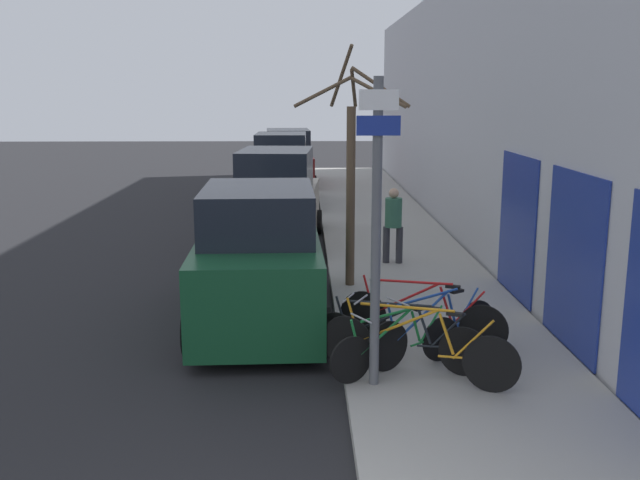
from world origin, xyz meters
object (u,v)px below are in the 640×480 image
Objects in this scene: parked_car_0 at (259,261)px; street_tree at (352,174)px; bicycle_1 at (398,345)px; bicycle_3 at (434,330)px; bicycle_2 at (398,339)px; bicycle_0 at (416,348)px; bicycle_4 at (421,318)px; parked_car_3 at (288,161)px; signpost at (376,227)px; parked_car_1 at (277,203)px; pedestrian_near at (393,220)px; parked_car_2 at (282,175)px.

parked_car_0 is 1.09× the size of street_tree.
bicycle_3 is at bearing -79.57° from bicycle_1.
street_tree is (-0.35, 4.11, 1.70)m from bicycle_2.
bicycle_0 is 1.25m from bicycle_4.
street_tree is (1.50, -15.14, 1.21)m from parked_car_3.
signpost is at bearing -63.29° from parked_car_0.
parked_car_3 is (0.10, 16.88, -0.01)m from parked_car_0.
bicycle_4 is at bearing -35.28° from parked_car_0.
bicycle_2 is 0.90m from bicycle_4.
signpost is 1.91× the size of bicycle_3.
bicycle_2 is 0.50× the size of street_tree.
parked_car_1 reaches higher than parked_car_0.
parked_car_1 is at bearing 109.95° from street_tree.
bicycle_0 is 1.20× the size of bicycle_3.
parked_car_0 is 16.88m from parked_car_3.
bicycle_4 is 2.90m from parked_car_0.
bicycle_0 reaches higher than bicycle_3.
parked_car_3 is at bearing 108.66° from pedestrian_near.
bicycle_2 is at bearing 87.08° from bicycle_3.
parked_car_0 is at bearing 62.81° from bicycle_0.
bicycle_4 is at bearing -55.55° from bicycle_1.
parked_car_3 reaches higher than pedestrian_near.
bicycle_3 is (0.35, 0.73, -0.02)m from bicycle_0.
parked_car_0 is at bearing -93.49° from parked_car_3.
bicycle_4 is (0.46, 0.96, 0.05)m from bicycle_1.
bicycle_2 is at bearing -73.32° from parked_car_1.
bicycle_4 is at bearing -69.00° from parked_car_1.
bicycle_0 reaches higher than bicycle_2.
bicycle_0 is 1.04× the size of bicycle_4.
parked_car_2 is at bearing 29.98° from bicycle_2.
bicycle_0 is 4.87m from street_tree.
bicycle_3 is at bearing 43.89° from signpost.
street_tree reaches higher than parked_car_2.
bicycle_3 is at bearing -77.00° from street_tree.
parked_car_1 reaches higher than bicycle_0.
bicycle_3 is (0.89, 0.86, -1.59)m from signpost.
parked_car_1 is (-1.89, 8.34, 0.53)m from bicycle_2.
bicycle_2 reaches higher than bicycle_1.
parked_car_0 is at bearing -118.81° from pedestrian_near.
signpost is at bearing -90.16° from street_tree.
street_tree is at bearing 89.84° from signpost.
street_tree is at bearing -25.64° from bicycle_1.
parked_car_3 is (-1.85, 19.25, 0.49)m from bicycle_2.
bicycle_0 is 0.46m from bicycle_2.
parked_car_0 is at bearing -132.54° from street_tree.
bicycle_4 is at bearing -6.54° from bicycle_2.
pedestrian_near is at bearing -82.60° from parked_car_3.
parked_car_0 is 1.03× the size of parked_car_3.
street_tree is (-0.79, 3.32, 1.67)m from bicycle_4.
signpost is 2.22m from bicycle_4.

